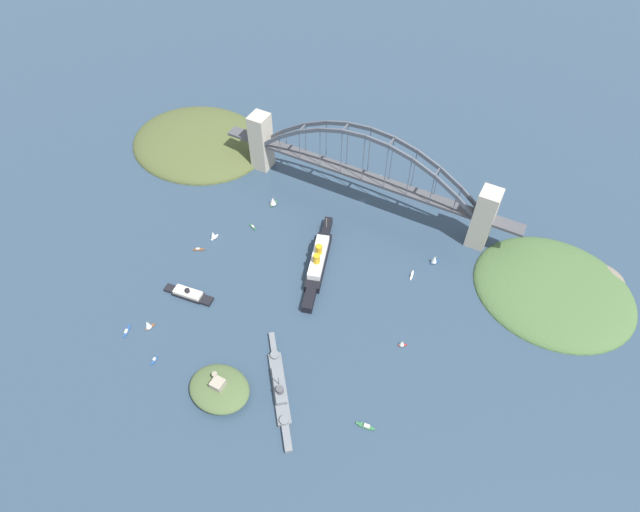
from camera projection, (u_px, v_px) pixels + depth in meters
ground_plane at (362, 201)px, 457.85m from camera, size 1400.00×1400.00×0.00m
harbor_arch_bridge at (365, 175)px, 435.27m from camera, size 266.95×17.00×73.96m
headland_west_shore at (555, 290)px, 395.15m from camera, size 119.53×107.15×19.33m
headland_east_shore at (202, 143)px, 510.00m from camera, size 135.25×116.55×25.15m
ocean_liner at (318, 260)px, 406.84m from camera, size 34.60×91.22×19.67m
naval_cruiser at (280, 388)px, 340.57m from camera, size 56.16×68.83×16.94m
harbor_ferry_steamer at (189, 294)px, 390.37m from camera, size 39.52×12.34×7.33m
fort_island_mid_harbor at (219, 389)px, 338.42m from camera, size 41.20×33.86×14.93m
seaplane_taxiing_near_bridge at (434, 202)px, 454.35m from camera, size 9.07×8.42×4.79m
seaplane_second_in_formation at (378, 179)px, 473.08m from camera, size 8.25×9.82×4.98m
small_boat_0 at (213, 235)px, 426.22m from camera, size 4.84×7.78×8.85m
small_boat_1 at (412, 275)px, 403.51m from camera, size 2.63×9.46×2.07m
small_boat_2 at (253, 227)px, 436.76m from camera, size 8.30×4.42×2.20m
small_boat_3 at (154, 360)px, 356.16m from camera, size 2.29×7.28×2.19m
small_boat_4 at (402, 343)px, 362.29m from camera, size 5.85×4.74×5.92m
small_boat_5 at (199, 249)px, 420.48m from camera, size 8.48×5.87×2.30m
small_boat_6 at (366, 426)px, 326.26m from camera, size 12.39×3.61×2.42m
small_boat_7 at (127, 331)px, 371.05m from camera, size 4.44×10.39×2.11m
small_boat_8 at (273, 201)px, 451.34m from camera, size 5.51×9.73×9.59m
small_boat_9 at (434, 259)px, 409.29m from camera, size 6.25×7.20×9.16m
small_boat_10 at (148, 325)px, 370.44m from camera, size 5.55×7.89×9.44m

